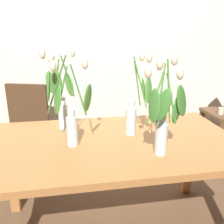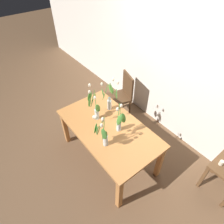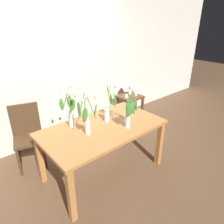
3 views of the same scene
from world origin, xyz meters
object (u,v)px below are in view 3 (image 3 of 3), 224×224
Objects in this scene: tulip_vase_1 at (130,113)px; side_table at (130,101)px; pillar_candle at (128,96)px; tulip_vase_3 at (70,112)px; dining_table at (103,133)px; table_lamp at (130,81)px; tulip_vase_0 at (109,109)px; tulip_vase_2 at (87,119)px; dining_chair at (27,132)px.

side_table is at bearing 44.28° from tulip_vase_1.
tulip_vase_1 is 1.64m from pillar_candle.
tulip_vase_3 reaches higher than pillar_candle.
pillar_candle is at bearing 33.41° from dining_table.
table_lamp is 0.30m from pillar_candle.
tulip_vase_0 is 0.44m from tulip_vase_2.
dining_table is 0.51m from tulip_vase_3.
dining_chair is (-0.43, 0.93, -0.43)m from tulip_vase_2.
side_table is 7.33× the size of pillar_candle.
dining_chair is (-0.70, 0.88, -0.12)m from dining_table.
pillar_candle is (1.65, 0.61, -0.36)m from tulip_vase_3.
side_table is (1.73, 0.99, -0.52)m from tulip_vase_2.
tulip_vase_0 reaches higher than table_lamp.
tulip_vase_3 is (-0.54, 0.53, -0.01)m from tulip_vase_1.
dining_table reaches higher than pillar_candle.
pillar_candle is (2.04, -0.00, 0.06)m from dining_chair.
table_lamp is at bearing 2.10° from dining_chair.
tulip_vase_2 reaches higher than tulip_vase_0.
dining_table is 2.91× the size of tulip_vase_3.
tulip_vase_0 is at bearing 101.28° from tulip_vase_1.
side_table is at bearing 29.74° from tulip_vase_2.
table_lamp is (1.23, 1.22, -0.11)m from tulip_vase_1.
pillar_candle is (1.18, 0.81, -0.33)m from tulip_vase_0.
tulip_vase_3 is at bearing -159.70° from pillar_candle.
tulip_vase_0 is 1.47m from pillar_candle.
side_table is at bearing 33.85° from tulip_vase_0.
tulip_vase_0 is 1.64m from side_table.
tulip_vase_2 reaches higher than tulip_vase_1.
tulip_vase_3 is at bearing 98.70° from tulip_vase_2.
tulip_vase_3 is 0.59× the size of dining_chair.
table_lamp reaches higher than pillar_candle.
dining_chair is 2.18m from table_lamp.
tulip_vase_0 reaches higher than dining_chair.
tulip_vase_0 reaches higher than dining_table.
tulip_vase_1 is 0.54m from tulip_vase_2.
dining_table is at bearing 131.38° from tulip_vase_1.
tulip_vase_2 is 1.05× the size of tulip_vase_3.
pillar_candle is (1.34, 0.88, -0.06)m from dining_table.
tulip_vase_3 is at bearing -159.26° from side_table.
dining_chair is (-0.93, 1.14, -0.44)m from tulip_vase_1.
table_lamp is (-0.00, 0.02, 0.42)m from side_table.
table_lamp is at bearing 21.32° from tulip_vase_3.
dining_chair reaches higher than pillar_candle.
tulip_vase_1 is at bearing -23.55° from tulip_vase_2.
tulip_vase_0 is at bearing -145.51° from table_lamp.
tulip_vase_2 is 1.11m from dining_chair.
tulip_vase_1 reaches higher than tulip_vase_3.
side_table is (1.23, 1.20, -0.53)m from tulip_vase_1.
tulip_vase_0 is 1.57m from table_lamp.
dining_chair is 2.04m from pillar_candle.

